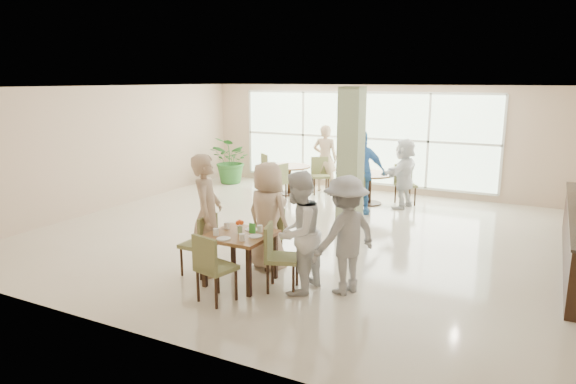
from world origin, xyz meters
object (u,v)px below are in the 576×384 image
at_px(teen_far, 268,216).
at_px(potted_plant, 232,160).
at_px(teen_standing, 345,235).
at_px(adult_standing, 325,158).
at_px(teen_right, 298,233).
at_px(round_table_left, 289,172).
at_px(round_table_right, 370,180).
at_px(teen_left, 207,215).
at_px(adult_b, 404,173).
at_px(adult_a, 360,172).
at_px(main_table, 240,240).

bearing_deg(teen_far, potted_plant, -36.14).
xyz_separation_m(teen_standing, adult_standing, (-2.90, 6.02, 0.05)).
bearing_deg(teen_right, round_table_left, -147.84).
height_order(teen_far, adult_standing, adult_standing).
xyz_separation_m(teen_right, adult_standing, (-2.31, 6.29, 0.03)).
height_order(teen_far, teen_standing, teen_far).
relative_size(round_table_right, teen_left, 0.62).
bearing_deg(teen_left, adult_standing, -16.64).
bearing_deg(teen_far, adult_b, -84.24).
xyz_separation_m(potted_plant, adult_standing, (2.79, 0.24, 0.22)).
distance_m(adult_a, adult_standing, 2.35).
relative_size(round_table_right, adult_a, 0.62).
relative_size(teen_right, adult_b, 1.06).
relative_size(round_table_right, adult_b, 0.71).
height_order(round_table_right, adult_b, adult_b).
bearing_deg(teen_right, potted_plant, -136.06).
xyz_separation_m(round_table_left, adult_a, (2.27, -0.98, 0.35)).
height_order(round_table_right, teen_standing, teen_standing).
xyz_separation_m(main_table, round_table_right, (0.10, 5.57, -0.07)).
bearing_deg(round_table_right, adult_standing, 151.46).
bearing_deg(teen_right, teen_standing, 118.85).
relative_size(main_table, round_table_left, 0.81).
relative_size(round_table_left, teen_left, 0.59).
bearing_deg(main_table, adult_b, 80.73).
bearing_deg(round_table_right, adult_a, -85.55).
distance_m(main_table, teen_left, 0.70).
xyz_separation_m(adult_a, adult_standing, (-1.59, 1.73, -0.04)).
height_order(round_table_right, adult_a, adult_a).
bearing_deg(adult_b, teen_standing, 15.68).
bearing_deg(teen_far, round_table_left, -50.61).
bearing_deg(teen_right, adult_a, -167.22).
height_order(round_table_left, adult_a, adult_a).
distance_m(round_table_right, adult_b, 0.85).
distance_m(teen_right, teen_standing, 0.65).
distance_m(potted_plant, teen_left, 7.05).
bearing_deg(teen_left, teen_right, -113.17).
bearing_deg(main_table, teen_far, 85.43).
bearing_deg(teen_standing, adult_standing, -127.52).
bearing_deg(teen_left, main_table, -121.66).
bearing_deg(teen_far, teen_right, 159.22).
relative_size(round_table_left, teen_right, 0.64).
height_order(teen_far, teen_right, teen_right).
distance_m(teen_left, teen_right, 1.52).
bearing_deg(round_table_right, teen_right, -81.78).
bearing_deg(round_table_right, round_table_left, 178.11).
bearing_deg(teen_right, round_table_right, -167.96).
bearing_deg(adult_standing, adult_a, 121.78).
height_order(potted_plant, teen_standing, teen_standing).
relative_size(teen_left, teen_right, 1.08).
height_order(teen_right, adult_a, adult_a).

